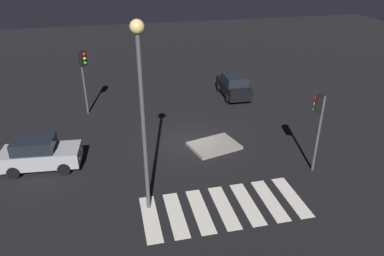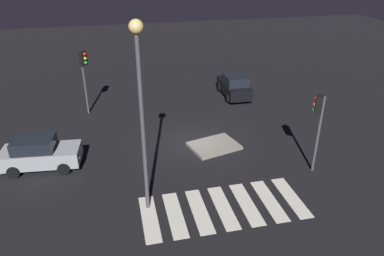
{
  "view_description": "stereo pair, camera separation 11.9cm",
  "coord_description": "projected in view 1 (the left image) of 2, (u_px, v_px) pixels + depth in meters",
  "views": [
    {
      "loc": [
        -4.6,
        -19.45,
        10.94
      ],
      "look_at": [
        0.0,
        0.0,
        1.0
      ],
      "focal_mm": 34.22,
      "sensor_mm": 36.0,
      "label": 1
    },
    {
      "loc": [
        -4.49,
        -19.48,
        10.94
      ],
      "look_at": [
        0.0,
        0.0,
        1.0
      ],
      "focal_mm": 34.22,
      "sensor_mm": 36.0,
      "label": 2
    }
  ],
  "objects": [
    {
      "name": "street_lamp",
      "position": [
        141.0,
        92.0,
        14.52
      ],
      "size": [
        0.56,
        0.56,
        8.59
      ],
      "color": "#47474C",
      "rests_on": "ground"
    },
    {
      "name": "traffic_island",
      "position": [
        214.0,
        146.0,
        22.2
      ],
      "size": [
        3.25,
        2.75,
        0.18
      ],
      "color": "gray",
      "rests_on": "ground"
    },
    {
      "name": "traffic_light_west",
      "position": [
        83.0,
        67.0,
        25.13
      ],
      "size": [
        0.54,
        0.54,
        4.62
      ],
      "rotation": [
        0.0,
        0.0,
        -0.76
      ],
      "color": "#47474C",
      "rests_on": "ground"
    },
    {
      "name": "car_black",
      "position": [
        234.0,
        86.0,
        29.39
      ],
      "size": [
        2.09,
        4.26,
        1.83
      ],
      "rotation": [
        0.0,
        0.0,
        1.54
      ],
      "color": "black",
      "rests_on": "ground"
    },
    {
      "name": "car_silver",
      "position": [
        39.0,
        154.0,
        19.78
      ],
      "size": [
        4.31,
        2.28,
        1.82
      ],
      "rotation": [
        0.0,
        0.0,
        -0.1
      ],
      "color": "#9EA0A5",
      "rests_on": "ground"
    },
    {
      "name": "ground_plane",
      "position": [
        192.0,
        142.0,
        22.77
      ],
      "size": [
        80.0,
        80.0,
        0.0
      ],
      "primitive_type": "plane",
      "color": "black"
    },
    {
      "name": "traffic_light_east",
      "position": [
        319.0,
        115.0,
        18.58
      ],
      "size": [
        0.53,
        0.54,
        4.31
      ],
      "rotation": [
        0.0,
        0.0,
        2.47
      ],
      "color": "#47474C",
      "rests_on": "ground"
    },
    {
      "name": "crosswalk_near",
      "position": [
        224.0,
        207.0,
        17.09
      ],
      "size": [
        7.6,
        3.2,
        0.02
      ],
      "color": "silver",
      "rests_on": "ground"
    }
  ]
}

